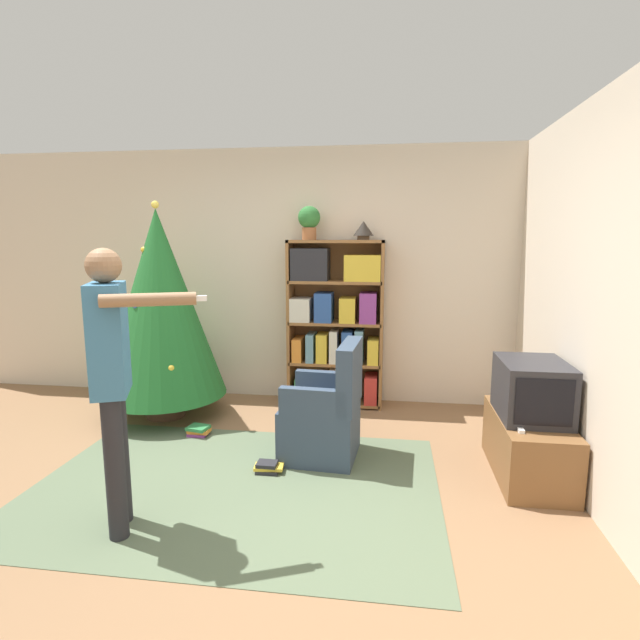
{
  "coord_description": "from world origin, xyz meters",
  "views": [
    {
      "loc": [
        0.97,
        -2.88,
        1.7
      ],
      "look_at": [
        0.42,
        1.0,
        1.05
      ],
      "focal_mm": 28.0,
      "sensor_mm": 36.0,
      "label": 1
    }
  ],
  "objects_px": {
    "armchair": "(325,417)",
    "table_lamp": "(363,229)",
    "christmas_tree": "(160,304)",
    "bookshelf": "(336,324)",
    "standing_person": "(112,368)",
    "television": "(532,389)",
    "potted_plant": "(309,220)"
  },
  "relations": [
    {
      "from": "bookshelf",
      "to": "table_lamp",
      "type": "bearing_deg",
      "value": 1.73
    },
    {
      "from": "bookshelf",
      "to": "potted_plant",
      "type": "height_order",
      "value": "potted_plant"
    },
    {
      "from": "standing_person",
      "to": "table_lamp",
      "type": "bearing_deg",
      "value": 130.03
    },
    {
      "from": "armchair",
      "to": "potted_plant",
      "type": "height_order",
      "value": "potted_plant"
    },
    {
      "from": "potted_plant",
      "to": "table_lamp",
      "type": "relative_size",
      "value": 1.64
    },
    {
      "from": "bookshelf",
      "to": "television",
      "type": "relative_size",
      "value": 2.88
    },
    {
      "from": "christmas_tree",
      "to": "armchair",
      "type": "distance_m",
      "value": 1.94
    },
    {
      "from": "potted_plant",
      "to": "television",
      "type": "bearing_deg",
      "value": -37.08
    },
    {
      "from": "christmas_tree",
      "to": "armchair",
      "type": "height_order",
      "value": "christmas_tree"
    },
    {
      "from": "armchair",
      "to": "television",
      "type": "bearing_deg",
      "value": 89.9
    },
    {
      "from": "television",
      "to": "potted_plant",
      "type": "distance_m",
      "value": 2.58
    },
    {
      "from": "armchair",
      "to": "potted_plant",
      "type": "xyz_separation_m",
      "value": [
        -0.33,
        1.26,
        1.55
      ]
    },
    {
      "from": "christmas_tree",
      "to": "potted_plant",
      "type": "bearing_deg",
      "value": 23.85
    },
    {
      "from": "bookshelf",
      "to": "standing_person",
      "type": "xyz_separation_m",
      "value": [
        -1.0,
        -2.4,
        0.13
      ]
    },
    {
      "from": "bookshelf",
      "to": "christmas_tree",
      "type": "height_order",
      "value": "christmas_tree"
    },
    {
      "from": "christmas_tree",
      "to": "armchair",
      "type": "xyz_separation_m",
      "value": [
        1.64,
        -0.68,
        -0.76
      ]
    },
    {
      "from": "bookshelf",
      "to": "potted_plant",
      "type": "bearing_deg",
      "value": 178.27
    },
    {
      "from": "bookshelf",
      "to": "christmas_tree",
      "type": "relative_size",
      "value": 0.83
    },
    {
      "from": "armchair",
      "to": "standing_person",
      "type": "relative_size",
      "value": 0.56
    },
    {
      "from": "bookshelf",
      "to": "television",
      "type": "distance_m",
      "value": 2.07
    },
    {
      "from": "table_lamp",
      "to": "christmas_tree",
      "type": "bearing_deg",
      "value": -162.55
    },
    {
      "from": "armchair",
      "to": "table_lamp",
      "type": "xyz_separation_m",
      "value": [
        0.21,
        1.26,
        1.46
      ]
    },
    {
      "from": "christmas_tree",
      "to": "potted_plant",
      "type": "height_order",
      "value": "christmas_tree"
    },
    {
      "from": "standing_person",
      "to": "table_lamp",
      "type": "distance_m",
      "value": 2.84
    },
    {
      "from": "armchair",
      "to": "standing_person",
      "type": "xyz_separation_m",
      "value": [
        -1.06,
        -1.15,
        0.65
      ]
    },
    {
      "from": "bookshelf",
      "to": "table_lamp",
      "type": "xyz_separation_m",
      "value": [
        0.27,
        0.01,
        0.93
      ]
    },
    {
      "from": "armchair",
      "to": "standing_person",
      "type": "distance_m",
      "value": 1.69
    },
    {
      "from": "television",
      "to": "table_lamp",
      "type": "relative_size",
      "value": 2.91
    },
    {
      "from": "potted_plant",
      "to": "table_lamp",
      "type": "distance_m",
      "value": 0.54
    },
    {
      "from": "christmas_tree",
      "to": "standing_person",
      "type": "relative_size",
      "value": 1.23
    },
    {
      "from": "armchair",
      "to": "table_lamp",
      "type": "distance_m",
      "value": 1.94
    },
    {
      "from": "television",
      "to": "table_lamp",
      "type": "height_order",
      "value": "table_lamp"
    }
  ]
}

